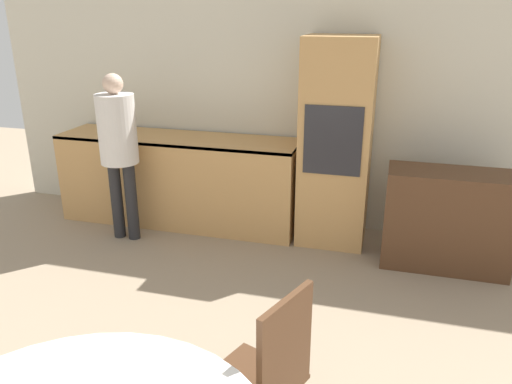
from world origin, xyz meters
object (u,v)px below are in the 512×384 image
object	(u,v)px
person_standing	(118,140)
sideboard	(447,220)
chair_far_right	(268,375)
oven_unit	(336,143)

from	to	relation	value
person_standing	sideboard	bearing A→B (deg)	4.43
person_standing	chair_far_right	bearing A→B (deg)	-47.71
sideboard	chair_far_right	xyz separation A→B (m)	(-0.95, -2.38, 0.12)
oven_unit	chair_far_right	bearing A→B (deg)	-89.11
oven_unit	sideboard	world-z (taller)	oven_unit
chair_far_right	person_standing	size ratio (longest dim) A/B	0.62
sideboard	oven_unit	bearing A→B (deg)	163.44
sideboard	chair_far_right	distance (m)	2.56
oven_unit	person_standing	bearing A→B (deg)	-164.80
oven_unit	chair_far_right	world-z (taller)	oven_unit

